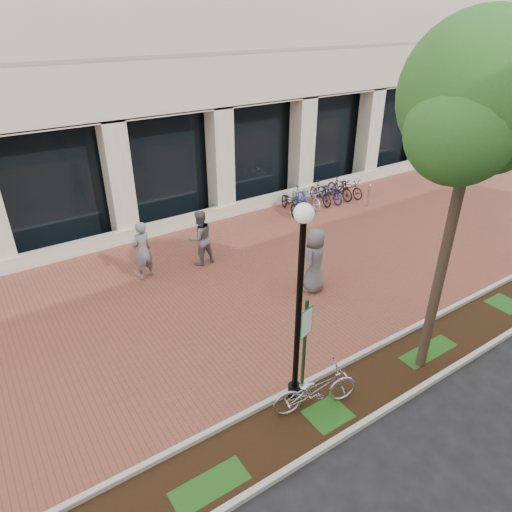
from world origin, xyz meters
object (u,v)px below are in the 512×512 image
pedestrian_right (315,260)px  lamppost (299,299)px  street_tree (478,106)px  pedestrian_left (142,251)px  parking_sign (305,343)px  pedestrian_mid (200,238)px  bike_rack_cluster (320,194)px  locked_bicycle (316,389)px  bollard (369,195)px

pedestrian_right → lamppost: bearing=16.5°
street_tree → pedestrian_left: 9.59m
street_tree → parking_sign: bearing=170.8°
pedestrian_left → pedestrian_mid: (1.86, -0.16, -0.01)m
bike_rack_cluster → street_tree: bearing=-107.3°
street_tree → locked_bicycle: bearing=173.1°
pedestrian_right → bollard: size_ratio=1.97×
locked_bicycle → pedestrian_mid: (0.90, 6.76, 0.43)m
pedestrian_right → bollard: pedestrian_right is taller
bike_rack_cluster → parking_sign: bearing=-122.8°
pedestrian_left → locked_bicycle: bearing=83.2°
pedestrian_right → locked_bicycle: bearing=22.2°
parking_sign → bollard: size_ratio=2.68×
parking_sign → bike_rack_cluster: bearing=33.2°
lamppost → pedestrian_left: lamppost is taller
lamppost → pedestrian_left: 6.68m
pedestrian_mid → bike_rack_cluster: bearing=-170.0°
pedestrian_left → pedestrian_right: pedestrian_right is taller
parking_sign → lamppost: bearing=64.2°
pedestrian_mid → bollard: size_ratio=1.85×
street_tree → bike_rack_cluster: 11.39m
lamppost → bollard: 11.52m
pedestrian_left → bollard: size_ratio=1.88×
lamppost → pedestrian_left: size_ratio=2.37×
parking_sign → street_tree: (3.17, -0.51, 4.15)m
lamppost → bike_rack_cluster: (7.69, 8.11, -2.05)m
street_tree → pedestrian_right: street_tree is taller
parking_sign → street_tree: bearing=-23.3°
pedestrian_mid → bike_rack_cluster: size_ratio=0.45×
street_tree → locked_bicycle: street_tree is taller
pedestrian_right → pedestrian_left: bearing=-69.5°
pedestrian_mid → pedestrian_right: (2.01, -3.23, 0.06)m
parking_sign → lamppost: size_ratio=0.60×
lamppost → street_tree: size_ratio=0.60×
lamppost → locked_bicycle: lamppost is taller
pedestrian_mid → pedestrian_right: 3.80m
locked_bicycle → bike_rack_cluster: (7.53, 8.58, -0.04)m
lamppost → bike_rack_cluster: size_ratio=1.08×
pedestrian_left → pedestrian_mid: pedestrian_left is taller
pedestrian_mid → bike_rack_cluster: (6.63, 1.82, -0.47)m
locked_bicycle → pedestrian_right: bearing=-24.9°
lamppost → locked_bicycle: bearing=-71.1°
street_tree → locked_bicycle: size_ratio=3.99×
lamppost → pedestrian_right: 4.59m
parking_sign → bollard: 11.65m
pedestrian_mid → locked_bicycle: bearing=77.0°
parking_sign → pedestrian_right: 4.66m
bollard → lamppost: bearing=-143.6°
lamppost → pedestrian_mid: bearing=80.4°
pedestrian_left → bollard: (9.93, 0.29, -0.43)m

